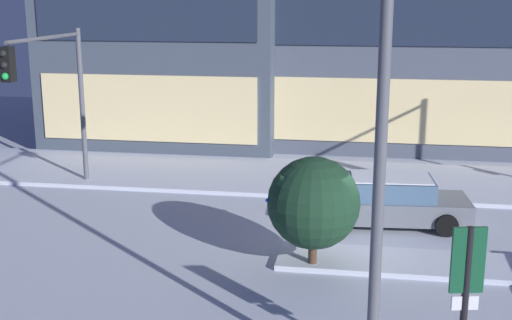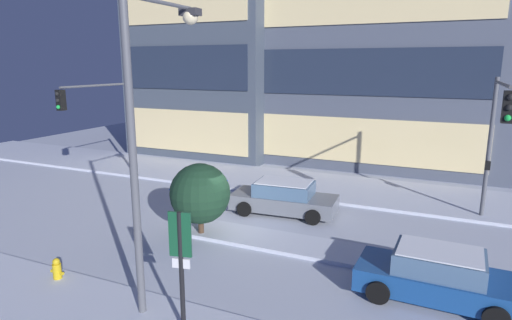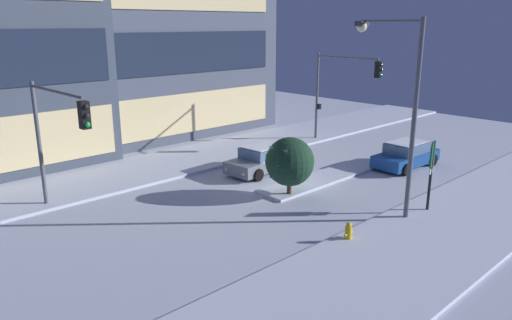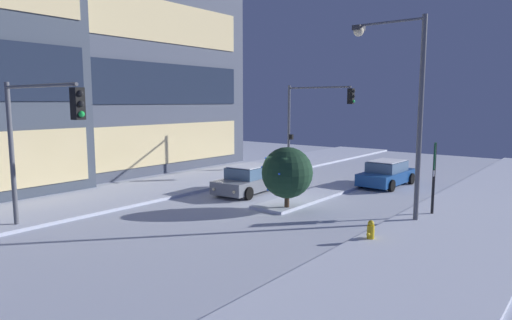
{
  "view_description": "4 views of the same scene",
  "coord_description": "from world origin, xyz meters",
  "px_view_note": "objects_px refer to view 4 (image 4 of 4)",
  "views": [
    {
      "loc": [
        0.74,
        -16.72,
        6.71
      ],
      "look_at": [
        -2.2,
        1.17,
        2.3
      ],
      "focal_mm": 47.27,
      "sensor_mm": 36.0,
      "label": 1
    },
    {
      "loc": [
        7.98,
        -14.22,
        6.54
      ],
      "look_at": [
        1.08,
        1.1,
        2.8
      ],
      "focal_mm": 30.26,
      "sensor_mm": 36.0,
      "label": 2
    },
    {
      "loc": [
        -16.69,
        -15.53,
        7.99
      ],
      "look_at": [
        -2.32,
        -0.41,
        2.11
      ],
      "focal_mm": 34.11,
      "sensor_mm": 36.0,
      "label": 3
    },
    {
      "loc": [
        -16.87,
        -11.9,
        4.89
      ],
      "look_at": [
        -2.34,
        -0.45,
        2.47
      ],
      "focal_mm": 31.29,
      "sensor_mm": 36.0,
      "label": 4
    }
  ],
  "objects_px": {
    "car_far": "(250,180)",
    "traffic_light_corner_far_right": "(313,112)",
    "decorated_tree_median": "(287,173)",
    "car_near": "(387,174)",
    "parking_info_sign": "(434,170)",
    "street_lamp_arched": "(402,91)",
    "fire_hydrant": "(371,232)",
    "traffic_light_corner_far_left": "(37,127)"
  },
  "relations": [
    {
      "from": "car_far",
      "to": "traffic_light_corner_far_left",
      "type": "bearing_deg",
      "value": -8.32
    },
    {
      "from": "fire_hydrant",
      "to": "parking_info_sign",
      "type": "xyz_separation_m",
      "value": [
        4.96,
        -0.59,
        1.66
      ]
    },
    {
      "from": "street_lamp_arched",
      "to": "decorated_tree_median",
      "type": "distance_m",
      "value": 5.97
    },
    {
      "from": "car_near",
      "to": "street_lamp_arched",
      "type": "height_order",
      "value": "street_lamp_arched"
    },
    {
      "from": "traffic_light_corner_far_right",
      "to": "fire_hydrant",
      "type": "relative_size",
      "value": 7.61
    },
    {
      "from": "car_far",
      "to": "street_lamp_arched",
      "type": "bearing_deg",
      "value": 81.84
    },
    {
      "from": "car_far",
      "to": "traffic_light_corner_far_right",
      "type": "relative_size",
      "value": 0.8
    },
    {
      "from": "car_near",
      "to": "street_lamp_arched",
      "type": "bearing_deg",
      "value": -153.36
    },
    {
      "from": "parking_info_sign",
      "to": "decorated_tree_median",
      "type": "relative_size",
      "value": 1.1
    },
    {
      "from": "car_far",
      "to": "traffic_light_corner_far_right",
      "type": "bearing_deg",
      "value": -177.43
    },
    {
      "from": "fire_hydrant",
      "to": "parking_info_sign",
      "type": "relative_size",
      "value": 0.25
    },
    {
      "from": "parking_info_sign",
      "to": "decorated_tree_median",
      "type": "xyz_separation_m",
      "value": [
        -2.88,
        5.55,
        -0.32
      ]
    },
    {
      "from": "parking_info_sign",
      "to": "traffic_light_corner_far_right",
      "type": "bearing_deg",
      "value": -47.65
    },
    {
      "from": "car_far",
      "to": "fire_hydrant",
      "type": "height_order",
      "value": "car_far"
    },
    {
      "from": "street_lamp_arched",
      "to": "parking_info_sign",
      "type": "distance_m",
      "value": 3.72
    },
    {
      "from": "fire_hydrant",
      "to": "car_far",
      "type": "bearing_deg",
      "value": 64.86
    },
    {
      "from": "car_near",
      "to": "car_far",
      "type": "xyz_separation_m",
      "value": [
        -6.5,
        5.01,
        0.0
      ]
    },
    {
      "from": "traffic_light_corner_far_right",
      "to": "street_lamp_arched",
      "type": "xyz_separation_m",
      "value": [
        -8.6,
        -9.27,
        1.13
      ]
    },
    {
      "from": "car_far",
      "to": "decorated_tree_median",
      "type": "height_order",
      "value": "decorated_tree_median"
    },
    {
      "from": "car_near",
      "to": "car_far",
      "type": "relative_size",
      "value": 0.94
    },
    {
      "from": "car_far",
      "to": "traffic_light_corner_far_left",
      "type": "xyz_separation_m",
      "value": [
        -10.92,
        0.77,
        3.29
      ]
    },
    {
      "from": "decorated_tree_median",
      "to": "car_near",
      "type": "bearing_deg",
      "value": -8.31
    },
    {
      "from": "traffic_light_corner_far_right",
      "to": "decorated_tree_median",
      "type": "height_order",
      "value": "traffic_light_corner_far_right"
    },
    {
      "from": "car_far",
      "to": "traffic_light_corner_far_right",
      "type": "xyz_separation_m",
      "value": [
        8.04,
        0.97,
        3.48
      ]
    },
    {
      "from": "fire_hydrant",
      "to": "traffic_light_corner_far_left",
      "type": "bearing_deg",
      "value": 125.72
    },
    {
      "from": "car_near",
      "to": "traffic_light_corner_far_left",
      "type": "xyz_separation_m",
      "value": [
        -17.42,
        5.78,
        3.29
      ]
    },
    {
      "from": "car_near",
      "to": "parking_info_sign",
      "type": "relative_size",
      "value": 1.42
    },
    {
      "from": "traffic_light_corner_far_left",
      "to": "traffic_light_corner_far_right",
      "type": "bearing_deg",
      "value": 90.59
    },
    {
      "from": "street_lamp_arched",
      "to": "decorated_tree_median",
      "type": "relative_size",
      "value": 2.85
    },
    {
      "from": "street_lamp_arched",
      "to": "car_far",
      "type": "bearing_deg",
      "value": -3.44
    },
    {
      "from": "traffic_light_corner_far_left",
      "to": "street_lamp_arched",
      "type": "xyz_separation_m",
      "value": [
        10.36,
        -9.08,
        1.32
      ]
    },
    {
      "from": "street_lamp_arched",
      "to": "decorated_tree_median",
      "type": "bearing_deg",
      "value": 18.13
    },
    {
      "from": "decorated_tree_median",
      "to": "car_far",
      "type": "bearing_deg",
      "value": 61.87
    },
    {
      "from": "traffic_light_corner_far_left",
      "to": "car_near",
      "type": "bearing_deg",
      "value": 71.65
    },
    {
      "from": "street_lamp_arched",
      "to": "parking_info_sign",
      "type": "xyz_separation_m",
      "value": [
        1.43,
        -1.01,
        -3.28
      ]
    },
    {
      "from": "car_near",
      "to": "traffic_light_corner_far_left",
      "type": "relative_size",
      "value": 0.8
    },
    {
      "from": "street_lamp_arched",
      "to": "decorated_tree_median",
      "type": "height_order",
      "value": "street_lamp_arched"
    },
    {
      "from": "car_far",
      "to": "parking_info_sign",
      "type": "height_order",
      "value": "parking_info_sign"
    },
    {
      "from": "traffic_light_corner_far_right",
      "to": "traffic_light_corner_far_left",
      "type": "xyz_separation_m",
      "value": [
        -18.96,
        -0.2,
        -0.19
      ]
    },
    {
      "from": "traffic_light_corner_far_left",
      "to": "fire_hydrant",
      "type": "xyz_separation_m",
      "value": [
        6.83,
        -9.49,
        -3.62
      ]
    },
    {
      "from": "fire_hydrant",
      "to": "decorated_tree_median",
      "type": "distance_m",
      "value": 5.54
    },
    {
      "from": "traffic_light_corner_far_left",
      "to": "decorated_tree_median",
      "type": "relative_size",
      "value": 1.95
    }
  ]
}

